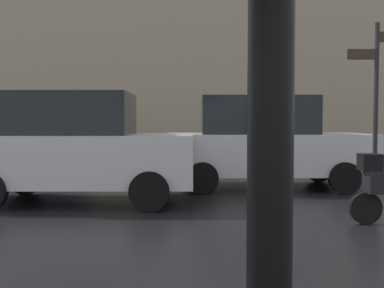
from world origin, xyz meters
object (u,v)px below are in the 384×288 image
object	(u,v)px
parked_car_right	(10,140)
parked_car_distant	(77,147)
street_signpost	(376,95)
parked_car_left	(263,142)

from	to	relation	value
parked_car_right	parked_car_distant	distance (m)	5.33
street_signpost	parked_car_right	bearing A→B (deg)	150.80
parked_car_right	street_signpost	world-z (taller)	street_signpost
parked_car_left	street_signpost	distance (m)	2.80
parked_car_right	street_signpost	distance (m)	9.53
parked_car_left	parked_car_right	size ratio (longest dim) A/B	1.08
parked_car_right	parked_car_distant	world-z (taller)	parked_car_distant
parked_car_left	street_signpost	size ratio (longest dim) A/B	1.38
parked_car_left	parked_car_right	xyz separation A→B (m)	(-6.63, 2.57, -0.06)
parked_car_left	parked_car_right	world-z (taller)	parked_car_left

